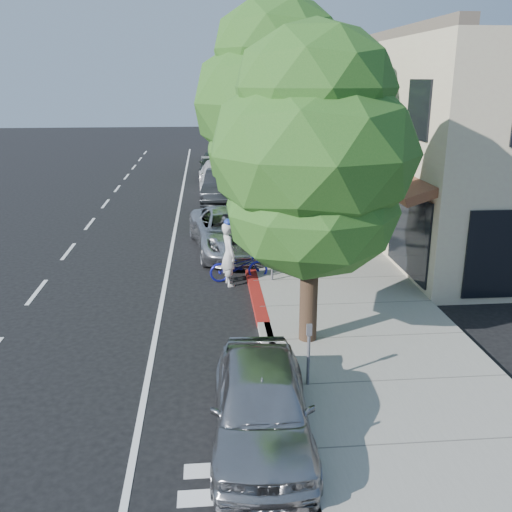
{
  "coord_description": "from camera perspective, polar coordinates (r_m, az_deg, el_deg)",
  "views": [
    {
      "loc": [
        -1.32,
        -13.68,
        5.82
      ],
      "look_at": [
        -0.05,
        0.57,
        1.35
      ],
      "focal_mm": 40.0,
      "sensor_mm": 36.0,
      "label": 1
    }
  ],
  "objects": [
    {
      "name": "near_car_a",
      "position": [
        9.69,
        0.55,
        -14.61
      ],
      "size": [
        1.84,
        4.14,
        1.38
      ],
      "primitive_type": "imported",
      "rotation": [
        0.0,
        0.0,
        -0.05
      ],
      "color": "#9E9DA2",
      "rests_on": "ground"
    },
    {
      "name": "street_tree_4",
      "position": [
        35.78,
        -1.57,
        15.08
      ],
      "size": [
        4.77,
        4.77,
        7.26
      ],
      "color": "black",
      "rests_on": "ground"
    },
    {
      "name": "storefront_building",
      "position": [
        33.59,
        14.27,
        12.88
      ],
      "size": [
        10.0,
        36.0,
        7.0
      ],
      "primitive_type": "cube",
      "color": "beige",
      "rests_on": "ground"
    },
    {
      "name": "bicycle",
      "position": [
        17.03,
        -1.73,
        -1.01
      ],
      "size": [
        1.82,
        0.82,
        0.92
      ],
      "primitive_type": "imported",
      "rotation": [
        0.0,
        0.0,
        1.69
      ],
      "color": "#161797",
      "rests_on": "ground"
    },
    {
      "name": "dark_suv_far",
      "position": [
        35.55,
        -4.15,
        9.14
      ],
      "size": [
        1.98,
        4.59,
        1.54
      ],
      "primitive_type": "imported",
      "rotation": [
        0.0,
        0.0,
        -0.03
      ],
      "color": "black",
      "rests_on": "ground"
    },
    {
      "name": "pedestrian",
      "position": [
        21.64,
        3.83,
        4.57
      ],
      "size": [
        1.07,
        0.96,
        1.8
      ],
      "primitive_type": "imported",
      "rotation": [
        0.0,
        0.0,
        3.52
      ],
      "color": "black",
      "rests_on": "sidewalk"
    },
    {
      "name": "street_tree_5",
      "position": [
        41.76,
        -2.11,
        15.74
      ],
      "size": [
        4.43,
        4.43,
        7.49
      ],
      "color": "black",
      "rests_on": "ground"
    },
    {
      "name": "white_pickup",
      "position": [
        30.46,
        -3.54,
        7.87
      ],
      "size": [
        2.41,
        5.7,
        1.64
      ],
      "primitive_type": "imported",
      "rotation": [
        0.0,
        0.0,
        0.02
      ],
      "color": "silver",
      "rests_on": "ground"
    },
    {
      "name": "dark_sedan",
      "position": [
        28.1,
        -3.35,
        6.97
      ],
      "size": [
        2.24,
        4.86,
        1.54
      ],
      "primitive_type": "imported",
      "rotation": [
        0.0,
        0.0,
        -0.13
      ],
      "color": "black",
      "rests_on": "ground"
    },
    {
      "name": "street_tree_2",
      "position": [
        23.84,
        0.28,
        13.67
      ],
      "size": [
        4.28,
        4.28,
        6.96
      ],
      "color": "black",
      "rests_on": "ground"
    },
    {
      "name": "curb_red_segment",
      "position": [
        15.82,
        0.05,
        -3.94
      ],
      "size": [
        0.32,
        4.0,
        0.15
      ],
      "primitive_type": "cube",
      "color": "maroon",
      "rests_on": "ground"
    },
    {
      "name": "cyclist",
      "position": [
        16.55,
        -2.71,
        0.18
      ],
      "size": [
        0.58,
        0.76,
        1.88
      ],
      "primitive_type": "imported",
      "rotation": [
        0.0,
        0.0,
        1.78
      ],
      "color": "silver",
      "rests_on": "ground"
    },
    {
      "name": "curb",
      "position": [
        22.47,
        -1.55,
        2.53
      ],
      "size": [
        0.3,
        56.0,
        0.15
      ],
      "primitive_type": "cube",
      "color": "#9E998E",
      "rests_on": "ground"
    },
    {
      "name": "sidewalk",
      "position": [
        22.72,
        4.25,
        2.65
      ],
      "size": [
        4.6,
        56.0,
        0.15
      ],
      "primitive_type": "cube",
      "color": "gray",
      "rests_on": "ground"
    },
    {
      "name": "ground",
      "position": [
        14.93,
        0.39,
        -5.6
      ],
      "size": [
        120.0,
        120.0,
        0.0
      ],
      "primitive_type": "plane",
      "color": "black",
      "rests_on": "ground"
    },
    {
      "name": "street_tree_0",
      "position": [
        11.99,
        5.7,
        9.86
      ],
      "size": [
        4.4,
        4.4,
        6.98
      ],
      "color": "black",
      "rests_on": "ground"
    },
    {
      "name": "street_tree_1",
      "position": [
        17.84,
        2.14,
        14.73
      ],
      "size": [
        5.25,
        5.25,
        8.2
      ],
      "color": "black",
      "rests_on": "ground"
    },
    {
      "name": "silver_suv",
      "position": [
        19.86,
        -2.55,
        2.51
      ],
      "size": [
        3.08,
        5.57,
        1.48
      ],
      "primitive_type": "imported",
      "rotation": [
        0.0,
        0.0,
        0.12
      ],
      "color": "#B9BABE",
      "rests_on": "ground"
    },
    {
      "name": "street_tree_3",
      "position": [
        29.79,
        -0.83,
        14.87
      ],
      "size": [
        4.97,
        4.97,
        7.48
      ],
      "color": "black",
      "rests_on": "ground"
    }
  ]
}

